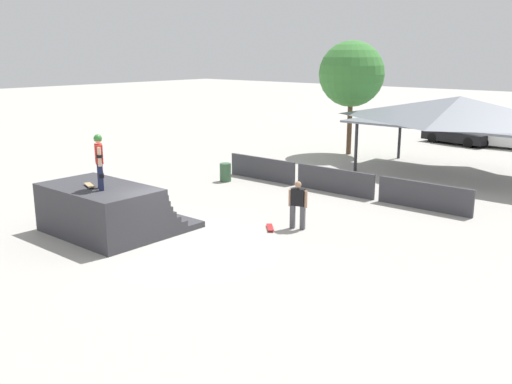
{
  "coord_description": "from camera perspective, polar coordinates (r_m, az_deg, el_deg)",
  "views": [
    {
      "loc": [
        12.91,
        -11.28,
        5.87
      ],
      "look_at": [
        -0.19,
        4.04,
        0.89
      ],
      "focal_mm": 40.0,
      "sensor_mm": 36.0,
      "label": 1
    }
  ],
  "objects": [
    {
      "name": "skater_on_deck",
      "position": [
        18.53,
        -15.42,
        3.3
      ],
      "size": [
        0.72,
        0.53,
        1.75
      ],
      "rotation": [
        0.0,
        0.0,
        -0.55
      ],
      "color": "#1E2347",
      "rests_on": "quarter_pipe_ramp"
    },
    {
      "name": "quarter_pipe_ramp",
      "position": [
        19.51,
        -14.64,
        -1.85
      ],
      "size": [
        4.05,
        3.97,
        1.63
      ],
      "color": "#38383D",
      "rests_on": "ground"
    },
    {
      "name": "bystander_walking",
      "position": [
        19.25,
        4.2,
        -1.06
      ],
      "size": [
        0.66,
        0.35,
        1.66
      ],
      "rotation": [
        0.0,
        0.0,
        3.45
      ],
      "color": "#4C4C51",
      "rests_on": "ground"
    },
    {
      "name": "skateboard_on_ground",
      "position": [
        19.39,
        1.42,
        -3.58
      ],
      "size": [
        0.73,
        0.75,
        0.09
      ],
      "rotation": [
        0.0,
        0.0,
        5.48
      ],
      "color": "blue",
      "rests_on": "ground"
    },
    {
      "name": "tree_far_back",
      "position": [
        33.63,
        9.53,
        11.55
      ],
      "size": [
        3.74,
        3.74,
        6.51
      ],
      "color": "brown",
      "rests_on": "ground"
    },
    {
      "name": "barrier_fence",
      "position": [
        24.47,
        7.87,
        1.11
      ],
      "size": [
        11.85,
        0.12,
        1.05
      ],
      "color": "#3D3D42",
      "rests_on": "ground"
    },
    {
      "name": "pavilion_shelter",
      "position": [
        29.1,
        19.68,
        7.65
      ],
      "size": [
        9.81,
        5.54,
        3.82
      ],
      "color": "#2D2D33",
      "rests_on": "ground"
    },
    {
      "name": "parked_car_white",
      "position": [
        38.97,
        24.12,
        4.88
      ],
      "size": [
        4.57,
        1.84,
        1.27
      ],
      "rotation": [
        0.0,
        0.0,
        0.02
      ],
      "color": "silver",
      "rests_on": "ground"
    },
    {
      "name": "ground_plane",
      "position": [
        18.12,
        -7.9,
        -5.17
      ],
      "size": [
        160.0,
        160.0,
        0.0
      ],
      "primitive_type": "plane",
      "color": "#ADA8A0"
    },
    {
      "name": "trash_bin",
      "position": [
        26.48,
        -3.08,
        1.98
      ],
      "size": [
        0.52,
        0.52,
        0.85
      ],
      "primitive_type": "cylinder",
      "color": "#385B3D",
      "rests_on": "ground"
    },
    {
      "name": "skateboard_on_deck",
      "position": [
        19.12,
        -16.29,
        0.65
      ],
      "size": [
        0.8,
        0.45,
        0.09
      ],
      "rotation": [
        0.0,
        0.0,
        -0.35
      ],
      "color": "blue",
      "rests_on": "quarter_pipe_ramp"
    },
    {
      "name": "parked_car_black",
      "position": [
        39.64,
        19.46,
        5.44
      ],
      "size": [
        4.65,
        2.59,
        1.27
      ],
      "rotation": [
        0.0,
        0.0,
        -0.21
      ],
      "color": "black",
      "rests_on": "ground"
    }
  ]
}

